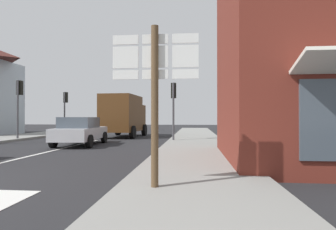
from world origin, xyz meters
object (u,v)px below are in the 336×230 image
at_px(route_sign_post, 155,89).
at_px(traffic_light_near_right, 174,98).
at_px(delivery_truck, 124,115).
at_px(traffic_light_far_left, 65,103).
at_px(traffic_light_near_left, 19,96).
at_px(sedan_far, 81,131).

xyz_separation_m(route_sign_post, traffic_light_near_right, (-0.47, 11.08, 0.59)).
bearing_deg(delivery_truck, traffic_light_far_left, 154.84).
bearing_deg(traffic_light_near_left, traffic_light_far_left, 90.00).
bearing_deg(traffic_light_near_right, traffic_light_near_left, 178.54).
distance_m(route_sign_post, traffic_light_near_left, 15.35).
relative_size(sedan_far, delivery_truck, 0.84).
bearing_deg(traffic_light_near_right, traffic_light_far_left, 146.30).
distance_m(route_sign_post, traffic_light_far_left, 20.46).
bearing_deg(sedan_far, traffic_light_far_left, 120.02).
height_order(route_sign_post, traffic_light_far_left, traffic_light_far_left).
distance_m(delivery_truck, route_sign_post, 15.56).
relative_size(traffic_light_near_right, traffic_light_far_left, 0.96).
distance_m(delivery_truck, traffic_light_near_right, 5.60).
relative_size(traffic_light_near_left, traffic_light_far_left, 1.04).
xyz_separation_m(delivery_truck, traffic_light_near_left, (-5.86, -3.57, 1.16)).
bearing_deg(traffic_light_near_left, delivery_truck, 31.32).
relative_size(delivery_truck, traffic_light_near_right, 1.46).
bearing_deg(route_sign_post, sedan_far, 120.60).
xyz_separation_m(traffic_light_near_right, traffic_light_far_left, (-9.85, 6.57, 0.10)).
xyz_separation_m(traffic_light_near_left, traffic_light_far_left, (0.00, 6.32, -0.11)).
relative_size(route_sign_post, traffic_light_near_right, 0.91).
distance_m(traffic_light_near_right, traffic_light_far_left, 11.84).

